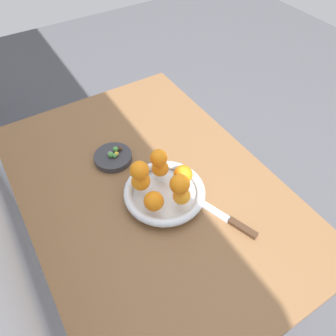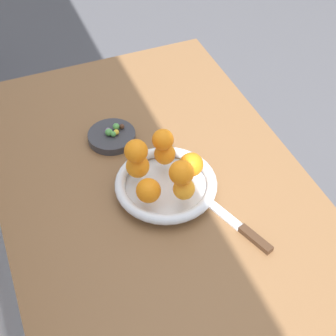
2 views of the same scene
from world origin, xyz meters
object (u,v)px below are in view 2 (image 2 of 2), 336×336
candy_ball_1 (109,132)px  candy_ball_4 (108,131)px  candy_ball_3 (116,132)px  knife (236,224)px  dining_table (150,198)px  candy_ball_2 (113,134)px  orange_1 (138,166)px  candy_ball_0 (122,127)px  orange_5 (163,140)px  orange_2 (148,191)px  orange_4 (191,165)px  candy_ball_5 (116,127)px  orange_7 (181,173)px  orange_0 (165,154)px  candy_dish (112,137)px  orange_3 (184,189)px  fruit_bowl (166,185)px

candy_ball_1 → candy_ball_4: candy_ball_1 is taller
candy_ball_3 → candy_ball_1: bearing=76.4°
knife → candy_ball_1: bearing=25.6°
dining_table → candy_ball_1: size_ratio=54.03×
candy_ball_2 → knife: (-0.38, -0.18, -0.02)m
orange_1 → candy_ball_0: bearing=-6.6°
orange_5 → knife: size_ratio=0.21×
dining_table → candy_ball_2: candy_ball_2 is taller
orange_5 → candy_ball_1: 0.21m
orange_2 → orange_1: bearing=-2.6°
orange_4 → candy_ball_5: size_ratio=3.15×
orange_1 → orange_7: bearing=-147.0°
orange_1 → orange_2: (-0.08, 0.00, 0.00)m
orange_0 → candy_ball_4: 0.20m
orange_2 → candy_ball_2: (0.26, 0.00, -0.04)m
candy_ball_3 → candy_ball_4: 0.02m
candy_dish → candy_ball_4: size_ratio=7.39×
orange_5 → knife: 0.26m
candy_ball_2 → candy_ball_3: bearing=-66.1°
candy_ball_0 → candy_ball_4: (-0.01, 0.04, 0.00)m
orange_5 → candy_ball_4: size_ratio=3.03×
candy_dish → orange_5: 0.22m
orange_3 → candy_ball_5: 0.32m
candy_ball_3 → candy_ball_5: bearing=-16.4°
orange_7 → knife: (-0.10, -0.10, -0.12)m
orange_0 → orange_5: bearing=122.0°
orange_3 → orange_7: size_ratio=0.90×
candy_ball_1 → orange_0: bearing=-150.5°
dining_table → orange_5: bearing=-106.1°
dining_table → candy_ball_0: size_ratio=77.22×
fruit_bowl → orange_5: size_ratio=4.75×
candy_ball_5 → orange_0: bearing=-159.1°
dining_table → candy_ball_0: (0.17, 0.01, 0.12)m
candy_ball_0 → candy_ball_3: 0.03m
candy_ball_0 → orange_5: bearing=-165.4°
orange_0 → orange_7: (-0.12, 0.01, 0.05)m
orange_2 → candy_ball_5: orange_2 is taller
knife → candy_ball_3: bearing=23.4°
candy_ball_1 → knife: (-0.39, -0.19, -0.03)m
orange_3 → orange_2: bearing=73.8°
candy_ball_5 → knife: bearing=-158.3°
orange_1 → candy_ball_1: bearing=5.5°
orange_7 → orange_2: bearing=73.8°
dining_table → candy_ball_5: size_ratio=58.41×
orange_3 → candy_ball_2: size_ratio=3.42×
candy_ball_3 → candy_ball_2: bearing=113.9°
orange_1 → orange_2: bearing=177.4°
orange_2 → orange_3: bearing=-106.2°
candy_ball_4 → candy_dish: bearing=-114.6°
dining_table → candy_ball_4: candy_ball_4 is taller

